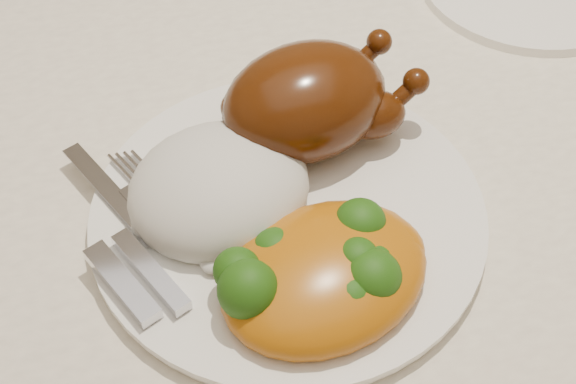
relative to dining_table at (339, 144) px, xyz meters
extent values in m
cube|color=brown|center=(0.00, 0.00, 0.07)|extent=(1.60, 0.90, 0.04)
cube|color=white|center=(0.00, 0.00, 0.10)|extent=(1.72, 1.02, 0.01)
cylinder|color=white|center=(-0.09, -0.16, 0.11)|extent=(0.30, 0.30, 0.01)
ellipsoid|color=#4F2308|center=(-0.06, -0.09, 0.15)|extent=(0.15, 0.12, 0.08)
ellipsoid|color=#4F2308|center=(-0.07, -0.10, 0.17)|extent=(0.07, 0.06, 0.03)
ellipsoid|color=#4F2308|center=(-0.01, -0.11, 0.14)|extent=(0.05, 0.04, 0.04)
sphere|color=#4F2308|center=(0.02, -0.10, 0.16)|extent=(0.02, 0.02, 0.02)
ellipsoid|color=#4F2308|center=(-0.02, -0.06, 0.14)|extent=(0.05, 0.04, 0.04)
sphere|color=#4F2308|center=(0.01, -0.05, 0.16)|extent=(0.02, 0.02, 0.02)
sphere|color=#4F2308|center=(-0.09, -0.13, 0.14)|extent=(0.03, 0.03, 0.03)
sphere|color=#4F2308|center=(-0.11, -0.08, 0.14)|extent=(0.03, 0.03, 0.03)
ellipsoid|color=silver|center=(-0.13, -0.14, 0.13)|extent=(0.16, 0.15, 0.07)
ellipsoid|color=#B3640B|center=(-0.08, -0.23, 0.13)|extent=(0.17, 0.15, 0.05)
ellipsoid|color=#B3640B|center=(-0.04, -0.22, 0.13)|extent=(0.07, 0.06, 0.03)
ellipsoid|color=#163A09|center=(-0.11, -0.22, 0.13)|extent=(0.03, 0.03, 0.03)
ellipsoid|color=#163A09|center=(-0.09, -0.25, 0.13)|extent=(0.03, 0.03, 0.03)
ellipsoid|color=#163A09|center=(-0.05, -0.20, 0.14)|extent=(0.03, 0.03, 0.03)
ellipsoid|color=#163A09|center=(-0.13, -0.23, 0.13)|extent=(0.03, 0.03, 0.03)
ellipsoid|color=#163A09|center=(-0.13, -0.24, 0.14)|extent=(0.04, 0.04, 0.04)
ellipsoid|color=#163A09|center=(-0.05, -0.23, 0.13)|extent=(0.03, 0.03, 0.03)
ellipsoid|color=#163A09|center=(-0.07, -0.25, 0.13)|extent=(0.03, 0.03, 0.03)
ellipsoid|color=#163A09|center=(-0.06, -0.23, 0.14)|extent=(0.03, 0.03, 0.02)
ellipsoid|color=#163A09|center=(-0.14, -0.22, 0.14)|extent=(0.03, 0.03, 0.03)
ellipsoid|color=#163A09|center=(-0.11, -0.21, 0.13)|extent=(0.03, 0.03, 0.03)
ellipsoid|color=#163A09|center=(-0.05, -0.24, 0.14)|extent=(0.04, 0.04, 0.04)
cube|color=silver|center=(-0.21, -0.12, 0.12)|extent=(0.06, 0.11, 0.00)
cube|color=silver|center=(-0.21, -0.20, 0.12)|extent=(0.05, 0.07, 0.01)
cube|color=silver|center=(-0.19, -0.19, 0.12)|extent=(0.05, 0.07, 0.01)
cube|color=silver|center=(-0.19, -0.12, 0.12)|extent=(0.05, 0.08, 0.00)
camera|label=1|loc=(-0.17, -0.51, 0.56)|focal=50.00mm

